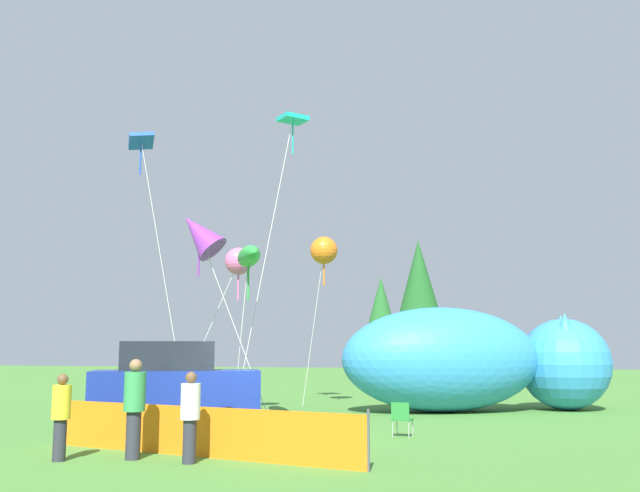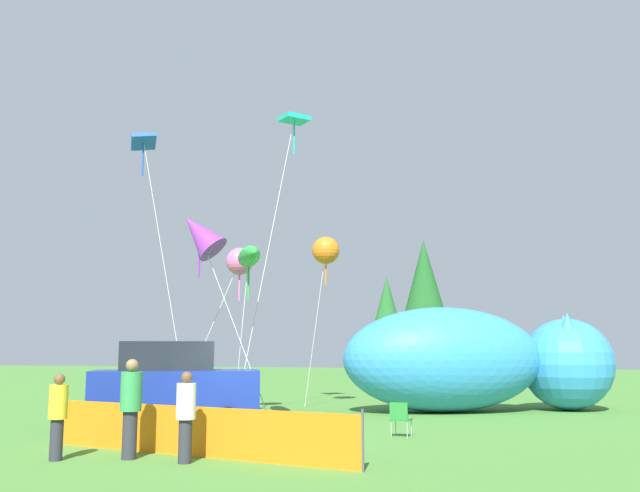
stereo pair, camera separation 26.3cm
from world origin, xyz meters
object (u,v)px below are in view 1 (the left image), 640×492
at_px(parked_car, 175,386).
at_px(kite_green_fish, 249,257).
at_px(kite_blue_box, 142,147).
at_px(kite_teal_diamond, 292,125).
at_px(spectator_in_green_shirt, 190,413).
at_px(spectator_in_grey_shirt, 61,413).
at_px(kite_purple_delta, 199,234).
at_px(kite_pink_octopus, 238,262).
at_px(spectator_in_red_shirt, 134,404).
at_px(kite_orange_flower, 324,251).
at_px(inflatable_cat, 472,363).
at_px(folding_chair, 402,417).

bearing_deg(parked_car, kite_green_fish, 32.41).
xyz_separation_m(kite_blue_box, kite_teal_diamond, (5.85, -0.04, 0.38)).
bearing_deg(kite_green_fish, spectator_in_green_shirt, -78.85).
xyz_separation_m(spectator_in_grey_shirt, spectator_in_green_shirt, (2.52, 0.33, 0.03)).
bearing_deg(parked_car, kite_purple_delta, 71.61).
distance_m(kite_pink_octopus, kite_green_fish, 2.49).
bearing_deg(spectator_in_red_shirt, spectator_in_grey_shirt, -157.84).
xyz_separation_m(parked_car, spectator_in_red_shirt, (1.49, -4.97, -0.07)).
xyz_separation_m(spectator_in_grey_shirt, kite_purple_delta, (-0.34, 7.12, 4.61)).
distance_m(spectator_in_grey_shirt, kite_orange_flower, 14.03).
distance_m(inflatable_cat, kite_pink_octopus, 8.64).
xyz_separation_m(folding_chair, kite_teal_diamond, (-4.52, 5.94, 9.50)).
distance_m(folding_chair, kite_teal_diamond, 12.08).
bearing_deg(kite_purple_delta, kite_pink_octopus, 82.47).
height_order(kite_green_fish, kite_orange_flower, kite_orange_flower).
distance_m(parked_car, kite_blue_box, 11.10).
relative_size(spectator_in_green_shirt, kite_orange_flower, 0.27).
xyz_separation_m(spectator_in_green_shirt, kite_pink_octopus, (-2.53, 9.27, 4.02)).
height_order(spectator_in_grey_shirt, kite_blue_box, kite_blue_box).
bearing_deg(kite_orange_flower, kite_green_fish, -99.48).
bearing_deg(spectator_in_green_shirt, inflatable_cat, 68.70).
distance_m(spectator_in_green_shirt, kite_green_fish, 8.17).
xyz_separation_m(parked_car, kite_green_fish, (1.36, 1.91, 3.68)).
height_order(parked_car, inflatable_cat, inflatable_cat).
relative_size(inflatable_cat, kite_pink_octopus, 1.76).
bearing_deg(spectator_in_green_shirt, kite_pink_octopus, 105.26).
xyz_separation_m(parked_car, kite_orange_flower, (2.30, 7.54, 4.58)).
bearing_deg(folding_chair, spectator_in_green_shirt, 152.80).
bearing_deg(spectator_in_green_shirt, spectator_in_red_shirt, 171.55).
bearing_deg(kite_blue_box, folding_chair, -29.97).
xyz_separation_m(kite_green_fish, kite_purple_delta, (-1.47, -0.26, 0.70)).
distance_m(kite_pink_octopus, kite_purple_delta, 2.56).
bearing_deg(kite_purple_delta, spectator_in_red_shirt, -76.40).
relative_size(inflatable_cat, kite_green_fish, 1.83).
relative_size(spectator_in_grey_shirt, spectator_in_red_shirt, 0.85).
bearing_deg(kite_purple_delta, folding_chair, -17.10).
xyz_separation_m(parked_car, spectator_in_green_shirt, (2.75, -5.15, -0.20)).
relative_size(spectator_in_grey_shirt, kite_teal_diamond, 0.16).
distance_m(kite_blue_box, kite_green_fish, 8.33).
bearing_deg(kite_orange_flower, inflatable_cat, -3.58).
bearing_deg(kite_teal_diamond, kite_purple_delta, -112.60).
bearing_deg(folding_chair, spectator_in_grey_shirt, 138.82).
relative_size(spectator_in_grey_shirt, kite_purple_delta, 0.26).
relative_size(parked_car, kite_green_fish, 0.90).
bearing_deg(spectator_in_red_shirt, spectator_in_green_shirt, -8.45).
bearing_deg(kite_green_fish, kite_orange_flower, 80.52).
relative_size(parked_car, spectator_in_grey_shirt, 2.87).
bearing_deg(kite_pink_octopus, kite_teal_diamond, 48.98).
distance_m(spectator_in_green_shirt, kite_blue_box, 15.59).
height_order(kite_orange_flower, kite_purple_delta, kite_purple_delta).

